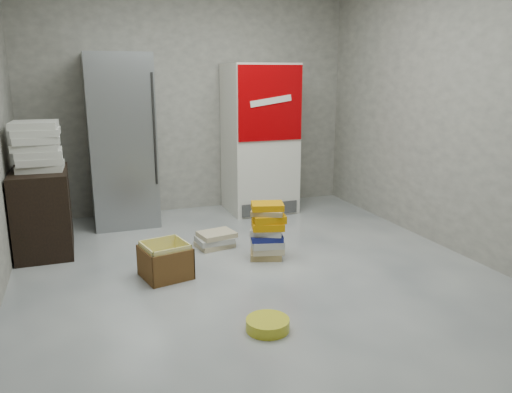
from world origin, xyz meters
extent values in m
plane|color=beige|center=(0.00, 0.00, 0.00)|extent=(5.00, 5.00, 0.00)
cube|color=#A8A497|center=(0.00, 2.50, 1.40)|extent=(4.00, 0.04, 2.80)
cube|color=#A8A497|center=(2.00, 0.00, 1.40)|extent=(0.04, 5.00, 2.80)
cube|color=#989BA0|center=(-0.90, 2.13, 0.95)|extent=(0.70, 0.70, 1.90)
cylinder|color=#333333|center=(-0.58, 1.77, 1.10)|extent=(0.02, 0.02, 1.19)
cube|color=silver|center=(0.75, 2.13, 0.90)|extent=(0.80, 0.70, 1.80)
cube|color=#9A0003|center=(0.75, 1.77, 1.35)|extent=(0.78, 0.02, 0.85)
cube|color=white|center=(0.75, 1.75, 1.38)|extent=(0.50, 0.01, 0.14)
cube|color=#3F3F3F|center=(0.75, 1.77, 0.10)|extent=(0.70, 0.02, 0.15)
cube|color=black|center=(-1.73, 1.40, 0.40)|extent=(0.50, 0.80, 0.80)
cube|color=silver|center=(-1.71, 1.41, 0.83)|extent=(0.42, 0.42, 0.06)
cube|color=silver|center=(-1.71, 1.40, 0.90)|extent=(0.41, 0.41, 0.06)
cube|color=silver|center=(-1.71, 1.40, 0.96)|extent=(0.40, 0.40, 0.06)
cube|color=silver|center=(-1.73, 1.41, 1.03)|extent=(0.41, 0.41, 0.06)
cube|color=silver|center=(-1.71, 1.40, 1.09)|extent=(0.41, 0.41, 0.06)
cube|color=silver|center=(-1.71, 1.40, 1.16)|extent=(0.41, 0.41, 0.06)
cube|color=silver|center=(-1.73, 1.41, 1.22)|extent=(0.42, 0.42, 0.06)
cube|color=#A18853|center=(0.21, 0.50, 0.03)|extent=(0.35, 0.31, 0.06)
cube|color=#C5B58F|center=(0.23, 0.49, 0.09)|extent=(0.34, 0.29, 0.06)
cube|color=#B7B6AF|center=(0.22, 0.49, 0.15)|extent=(0.33, 0.28, 0.06)
cube|color=navy|center=(0.22, 0.49, 0.21)|extent=(0.34, 0.29, 0.05)
cube|color=#B7B6AF|center=(0.22, 0.50, 0.26)|extent=(0.36, 0.33, 0.06)
cube|color=#CE8605|center=(0.22, 0.47, 0.33)|extent=(0.34, 0.29, 0.07)
cube|color=#CE8605|center=(0.23, 0.48, 0.39)|extent=(0.33, 0.28, 0.07)
cube|color=#A18853|center=(0.22, 0.50, 0.45)|extent=(0.36, 0.33, 0.04)
cube|color=#CE8605|center=(0.23, 0.50, 0.50)|extent=(0.34, 0.30, 0.06)
cube|color=#C5B58F|center=(-0.16, 0.96, 0.03)|extent=(0.39, 0.33, 0.05)
cube|color=#B7B6AF|center=(-0.16, 0.95, 0.08)|extent=(0.36, 0.30, 0.06)
cube|color=#C5B58F|center=(-0.14, 0.95, 0.13)|extent=(0.38, 0.32, 0.05)
cube|color=yellow|center=(-0.75, 0.37, 0.01)|extent=(0.42, 0.42, 0.01)
cube|color=brown|center=(-0.79, 0.55, 0.13)|extent=(0.37, 0.09, 0.27)
cube|color=brown|center=(-0.71, 0.19, 0.13)|extent=(0.37, 0.09, 0.27)
cube|color=brown|center=(-0.92, 0.33, 0.13)|extent=(0.09, 0.37, 0.27)
cube|color=brown|center=(-0.57, 0.41, 0.13)|extent=(0.09, 0.37, 0.27)
cube|color=yellow|center=(-0.78, 0.53, 0.15)|extent=(0.34, 0.08, 0.30)
cube|color=yellow|center=(-0.71, 0.21, 0.15)|extent=(0.34, 0.08, 0.30)
cube|color=yellow|center=(-0.91, 0.34, 0.15)|extent=(0.08, 0.34, 0.30)
cube|color=yellow|center=(-0.59, 0.41, 0.15)|extent=(0.08, 0.34, 0.30)
cylinder|color=gold|center=(-0.26, -0.77, 0.04)|extent=(0.33, 0.33, 0.08)
camera|label=1|loc=(-1.37, -3.61, 1.68)|focal=35.00mm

